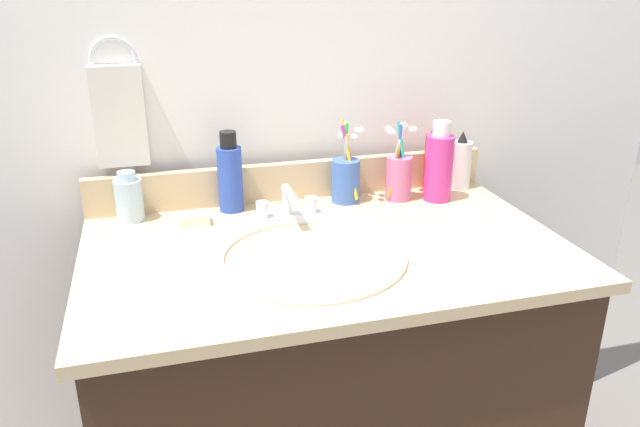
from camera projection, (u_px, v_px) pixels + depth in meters
name	position (u px, v px, depth m)	size (l,w,h in m)	color
vanity_cabinet	(326.00, 407.00, 1.40)	(0.93, 0.55, 0.76)	#382316
countertop	(327.00, 250.00, 1.26)	(0.97, 0.60, 0.02)	#D1B284
backsplash	(294.00, 180.00, 1.49)	(0.97, 0.02, 0.09)	#D1B284
back_wall	(290.00, 238.00, 1.61)	(2.07, 0.04, 1.30)	white
towel_ring	(113.00, 59.00, 1.32)	(0.10, 0.10, 0.01)	silver
hand_towel	(120.00, 116.00, 1.35)	(0.11, 0.04, 0.22)	silver
sink_basin	(310.00, 271.00, 1.21)	(0.38, 0.38, 0.11)	white
faucet	(287.00, 209.00, 1.36)	(0.16, 0.10, 0.08)	silver
bottle_gel_clear	(129.00, 198.00, 1.36)	(0.06, 0.06, 0.11)	silver
bottle_lotion_white	(461.00, 163.00, 1.56)	(0.05, 0.05, 0.15)	white
bottle_soap_pink	(439.00, 165.00, 1.47)	(0.07, 0.07, 0.19)	#D8338C
bottle_spray_red	(432.00, 160.00, 1.55)	(0.04, 0.04, 0.17)	red
bottle_shampoo_blue	(230.00, 176.00, 1.40)	(0.06, 0.06, 0.19)	#2D4CB2
cup_blue_plastic	(346.00, 177.00, 1.47)	(0.07, 0.09, 0.20)	#3F66B7
cup_pink	(399.00, 175.00, 1.48)	(0.07, 0.07, 0.19)	#D16693
soap_bar	(194.00, 219.00, 1.35)	(0.06, 0.04, 0.02)	white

